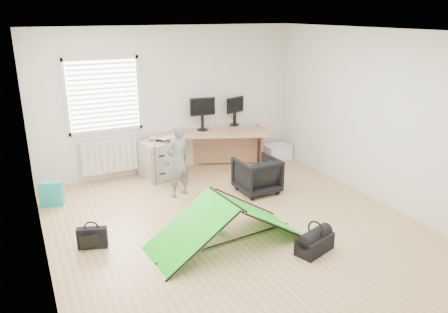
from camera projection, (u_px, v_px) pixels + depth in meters
name	position (u px, v px, depth m)	size (l,w,h in m)	color
ground	(236.00, 227.00, 6.23)	(5.50, 5.50, 0.00)	tan
back_wall	(169.00, 100.00, 8.15)	(5.00, 0.02, 2.70)	silver
window	(103.00, 95.00, 7.55)	(1.20, 0.06, 1.20)	silver
radiator	(109.00, 156.00, 7.87)	(1.00, 0.12, 0.60)	silver
desk	(210.00, 151.00, 8.38)	(2.23, 0.71, 0.76)	tan
filing_cabinet	(156.00, 160.00, 8.00)	(0.44, 0.59, 0.69)	#AAADAF
monitor_left	(202.00, 118.00, 8.31)	(0.49, 0.11, 0.46)	black
monitor_right	(235.00, 115.00, 8.69)	(0.44, 0.10, 0.42)	black
keyboard	(171.00, 137.00, 7.91)	(0.42, 0.14, 0.02)	beige
thermos	(214.00, 124.00, 8.32)	(0.07, 0.07, 0.26)	#B76681
office_chair	(257.00, 175.00, 7.36)	(0.65, 0.67, 0.61)	black
person	(177.00, 160.00, 7.12)	(0.46, 0.30, 1.25)	slate
kite	(227.00, 221.00, 5.71)	(2.06, 0.90, 0.64)	#17CF13
storage_crate	(277.00, 152.00, 9.10)	(0.52, 0.36, 0.29)	white
tote_bag	(51.00, 194.00, 6.87)	(0.34, 0.15, 0.40)	teal
laptop_bag	(92.00, 238.00, 5.66)	(0.38, 0.11, 0.28)	black
white_box	(219.00, 229.00, 6.07)	(0.09, 0.09, 0.09)	silver
duffel_bag	(314.00, 244.00, 5.57)	(0.52, 0.26, 0.23)	black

